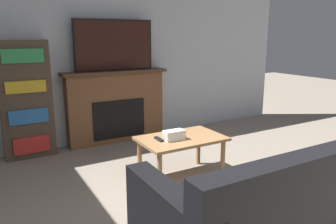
% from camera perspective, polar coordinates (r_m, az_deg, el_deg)
% --- Properties ---
extents(wall_back, '(5.89, 0.06, 2.70)m').
position_cam_1_polar(wall_back, '(4.89, -8.44, 11.02)').
color(wall_back, silver).
rests_on(wall_back, ground_plane).
extents(fireplace, '(1.51, 0.28, 1.04)m').
position_cam_1_polar(fireplace, '(4.80, -9.03, 1.03)').
color(fireplace, brown).
rests_on(fireplace, ground_plane).
extents(tv, '(1.13, 0.03, 0.70)m').
position_cam_1_polar(tv, '(4.68, -9.32, 11.40)').
color(tv, black).
rests_on(tv, fireplace).
extents(couch, '(2.59, 0.90, 0.85)m').
position_cam_1_polar(couch, '(2.84, 22.89, -13.82)').
color(couch, black).
rests_on(couch, ground_plane).
extents(coffee_table, '(0.90, 0.58, 0.46)m').
position_cam_1_polar(coffee_table, '(3.53, 2.33, -5.43)').
color(coffee_table, '#A87A4C').
rests_on(coffee_table, ground_plane).
extents(tissue_box, '(0.22, 0.12, 0.10)m').
position_cam_1_polar(tissue_box, '(3.42, 1.05, -4.03)').
color(tissue_box, white).
rests_on(tissue_box, coffee_table).
extents(remote_control, '(0.04, 0.15, 0.02)m').
position_cam_1_polar(remote_control, '(3.42, -1.61, -4.75)').
color(remote_control, black).
rests_on(remote_control, coffee_table).
extents(bookshelf, '(0.61, 0.29, 1.47)m').
position_cam_1_polar(bookshelf, '(4.47, -23.51, 1.93)').
color(bookshelf, '#4C3D2D').
rests_on(bookshelf, ground_plane).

